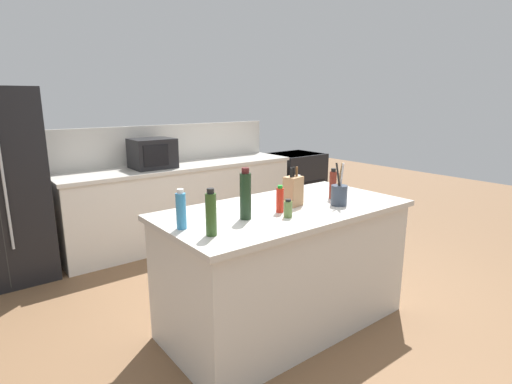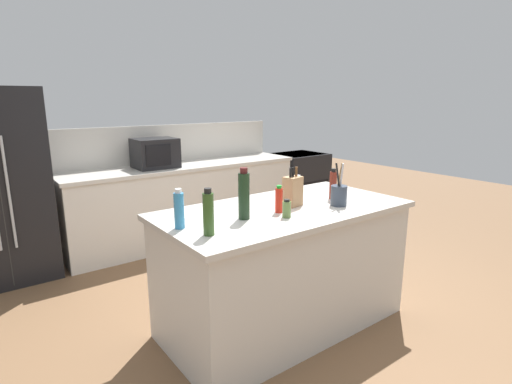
{
  "view_description": "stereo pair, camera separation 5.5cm",
  "coord_description": "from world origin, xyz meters",
  "px_view_note": "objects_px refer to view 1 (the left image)",
  "views": [
    {
      "loc": [
        -1.89,
        -2.1,
        1.72
      ],
      "look_at": [
        0.0,
        0.35,
        0.99
      ],
      "focal_mm": 28.0,
      "sensor_mm": 36.0,
      "label": 1
    },
    {
      "loc": [
        -1.85,
        -2.13,
        1.72
      ],
      "look_at": [
        0.0,
        0.35,
        0.99
      ],
      "focal_mm": 28.0,
      "sensor_mm": 36.0,
      "label": 2
    }
  ],
  "objects_px": {
    "hot_sauce_bottle": "(280,200)",
    "range_oven": "(295,183)",
    "utensil_crock": "(339,194)",
    "olive_oil_bottle": "(211,213)",
    "microwave": "(153,153)",
    "wine_bottle": "(245,195)",
    "spice_jar_oregano": "(288,209)",
    "knife_block": "(293,191)",
    "pepper_grinder": "(297,189)",
    "dish_soap_bottle": "(181,210)",
    "vinegar_bottle": "(333,184)"
  },
  "relations": [
    {
      "from": "spice_jar_oregano",
      "to": "pepper_grinder",
      "type": "xyz_separation_m",
      "value": [
        0.35,
        0.28,
        0.04
      ]
    },
    {
      "from": "olive_oil_bottle",
      "to": "knife_block",
      "type": "bearing_deg",
      "value": 13.02
    },
    {
      "from": "range_oven",
      "to": "hot_sauce_bottle",
      "type": "distance_m",
      "value": 3.27
    },
    {
      "from": "range_oven",
      "to": "dish_soap_bottle",
      "type": "height_order",
      "value": "dish_soap_bottle"
    },
    {
      "from": "wine_bottle",
      "to": "vinegar_bottle",
      "type": "bearing_deg",
      "value": 1.43
    },
    {
      "from": "hot_sauce_bottle",
      "to": "wine_bottle",
      "type": "bearing_deg",
      "value": 176.11
    },
    {
      "from": "pepper_grinder",
      "to": "knife_block",
      "type": "bearing_deg",
      "value": -145.4
    },
    {
      "from": "wine_bottle",
      "to": "olive_oil_bottle",
      "type": "bearing_deg",
      "value": -158.18
    },
    {
      "from": "knife_block",
      "to": "dish_soap_bottle",
      "type": "relative_size",
      "value": 1.17
    },
    {
      "from": "vinegar_bottle",
      "to": "dish_soap_bottle",
      "type": "relative_size",
      "value": 0.98
    },
    {
      "from": "utensil_crock",
      "to": "olive_oil_bottle",
      "type": "height_order",
      "value": "utensil_crock"
    },
    {
      "from": "spice_jar_oregano",
      "to": "hot_sauce_bottle",
      "type": "distance_m",
      "value": 0.13
    },
    {
      "from": "microwave",
      "to": "range_oven",
      "type": "bearing_deg",
      "value": -0.0
    },
    {
      "from": "microwave",
      "to": "knife_block",
      "type": "bearing_deg",
      "value": -86.49
    },
    {
      "from": "hot_sauce_bottle",
      "to": "range_oven",
      "type": "bearing_deg",
      "value": 44.82
    },
    {
      "from": "knife_block",
      "to": "wine_bottle",
      "type": "bearing_deg",
      "value": 175.32
    },
    {
      "from": "utensil_crock",
      "to": "spice_jar_oregano",
      "type": "xyz_separation_m",
      "value": [
        -0.51,
        -0.0,
        -0.02
      ]
    },
    {
      "from": "microwave",
      "to": "hot_sauce_bottle",
      "type": "relative_size",
      "value": 2.42
    },
    {
      "from": "knife_block",
      "to": "spice_jar_oregano",
      "type": "relative_size",
      "value": 2.33
    },
    {
      "from": "microwave",
      "to": "wine_bottle",
      "type": "xyz_separation_m",
      "value": [
        -0.34,
        -2.25,
        -0.01
      ]
    },
    {
      "from": "range_oven",
      "to": "vinegar_bottle",
      "type": "height_order",
      "value": "vinegar_bottle"
    },
    {
      "from": "knife_block",
      "to": "dish_soap_bottle",
      "type": "height_order",
      "value": "knife_block"
    },
    {
      "from": "range_oven",
      "to": "knife_block",
      "type": "bearing_deg",
      "value": -133.57
    },
    {
      "from": "vinegar_bottle",
      "to": "dish_soap_bottle",
      "type": "xyz_separation_m",
      "value": [
        -1.3,
        0.05,
        0.0
      ]
    },
    {
      "from": "utensil_crock",
      "to": "dish_soap_bottle",
      "type": "relative_size",
      "value": 1.29
    },
    {
      "from": "wine_bottle",
      "to": "pepper_grinder",
      "type": "xyz_separation_m",
      "value": [
        0.6,
        0.14,
        -0.06
      ]
    },
    {
      "from": "wine_bottle",
      "to": "spice_jar_oregano",
      "type": "xyz_separation_m",
      "value": [
        0.25,
        -0.14,
        -0.1
      ]
    },
    {
      "from": "microwave",
      "to": "wine_bottle",
      "type": "relative_size",
      "value": 1.36
    },
    {
      "from": "range_oven",
      "to": "hot_sauce_bottle",
      "type": "height_order",
      "value": "hot_sauce_bottle"
    },
    {
      "from": "wine_bottle",
      "to": "dish_soap_bottle",
      "type": "relative_size",
      "value": 1.38
    },
    {
      "from": "wine_bottle",
      "to": "range_oven",
      "type": "bearing_deg",
      "value": 41.24
    },
    {
      "from": "wine_bottle",
      "to": "hot_sauce_bottle",
      "type": "relative_size",
      "value": 1.78
    },
    {
      "from": "range_oven",
      "to": "olive_oil_bottle",
      "type": "height_order",
      "value": "olive_oil_bottle"
    },
    {
      "from": "knife_block",
      "to": "vinegar_bottle",
      "type": "distance_m",
      "value": 0.4
    },
    {
      "from": "wine_bottle",
      "to": "spice_jar_oregano",
      "type": "distance_m",
      "value": 0.3
    },
    {
      "from": "utensil_crock",
      "to": "olive_oil_bottle",
      "type": "bearing_deg",
      "value": 179.82
    },
    {
      "from": "spice_jar_oregano",
      "to": "olive_oil_bottle",
      "type": "height_order",
      "value": "olive_oil_bottle"
    },
    {
      "from": "utensil_crock",
      "to": "spice_jar_oregano",
      "type": "height_order",
      "value": "utensil_crock"
    },
    {
      "from": "microwave",
      "to": "pepper_grinder",
      "type": "bearing_deg",
      "value": -83.03
    },
    {
      "from": "microwave",
      "to": "utensil_crock",
      "type": "relative_size",
      "value": 1.46
    },
    {
      "from": "utensil_crock",
      "to": "wine_bottle",
      "type": "relative_size",
      "value": 0.93
    },
    {
      "from": "microwave",
      "to": "hot_sauce_bottle",
      "type": "xyz_separation_m",
      "value": [
        -0.06,
        -2.27,
        -0.08
      ]
    },
    {
      "from": "utensil_crock",
      "to": "pepper_grinder",
      "type": "distance_m",
      "value": 0.32
    },
    {
      "from": "olive_oil_bottle",
      "to": "pepper_grinder",
      "type": "bearing_deg",
      "value": 16.23
    },
    {
      "from": "utensil_crock",
      "to": "dish_soap_bottle",
      "type": "bearing_deg",
      "value": 169.59
    },
    {
      "from": "utensil_crock",
      "to": "microwave",
      "type": "bearing_deg",
      "value": 99.91
    },
    {
      "from": "microwave",
      "to": "knife_block",
      "type": "xyz_separation_m",
      "value": [
        0.13,
        -2.2,
        -0.05
      ]
    },
    {
      "from": "microwave",
      "to": "spice_jar_oregano",
      "type": "distance_m",
      "value": 2.4
    },
    {
      "from": "wine_bottle",
      "to": "pepper_grinder",
      "type": "distance_m",
      "value": 0.62
    },
    {
      "from": "dish_soap_bottle",
      "to": "spice_jar_oregano",
      "type": "bearing_deg",
      "value": -17.94
    }
  ]
}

